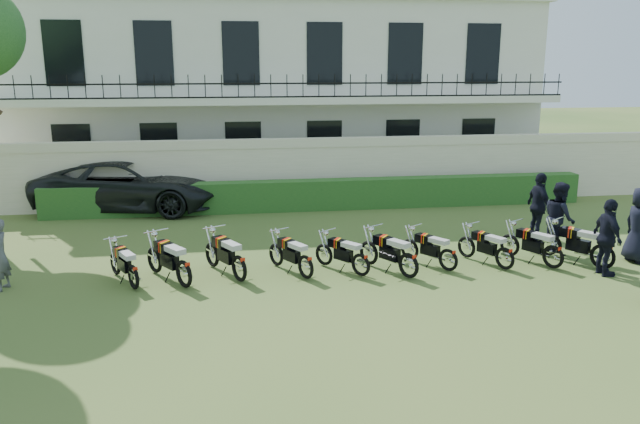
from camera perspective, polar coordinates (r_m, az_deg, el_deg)
The scene contains 19 objects.
ground at distance 13.95m, azimuth 0.50°, elevation -6.65°, with size 100.00×100.00×0.00m, color #365421.
perimeter_wall at distance 21.34m, azimuth -2.78°, elevation 3.72°, with size 30.00×0.35×2.30m.
hedge at distance 20.81m, azimuth 0.20°, elevation 1.60°, with size 18.00×0.60×1.00m, color #1B4D1E.
building at distance 26.99m, azimuth -4.10°, elevation 11.20°, with size 20.40×9.60×7.40m.
motorcycle_0 at distance 14.08m, azimuth -16.72°, elevation -5.19°, with size 0.89×1.55×0.93m.
motorcycle_1 at distance 13.88m, azimuth -12.36°, elevation -4.95°, with size 1.16×1.67×1.06m.
motorcycle_2 at distance 14.04m, azimuth -7.41°, elevation -4.56°, with size 1.00×1.71×1.03m.
motorcycle_3 at distance 14.12m, azimuth -1.31°, elevation -4.52°, with size 0.94×1.55×0.95m.
motorcycle_4 at distance 14.32m, azimuth 3.76°, elevation -4.34°, with size 1.11×1.36×0.92m.
motorcycle_5 at distance 14.29m, azimuth 8.12°, elevation -4.30°, with size 1.07×1.62×1.01m.
motorcycle_6 at distance 14.94m, azimuth 11.67°, elevation -3.83°, with size 1.03×1.43×0.92m.
motorcycle_7 at distance 15.38m, azimuth 16.57°, elevation -3.61°, with size 0.89×1.54×0.93m.
motorcycle_8 at distance 15.82m, azimuth 20.57°, elevation -3.37°, with size 0.96×1.59×0.97m.
motorcycle_9 at distance 16.20m, azimuth 24.48°, elevation -3.22°, with size 1.19×1.62×1.05m.
suv at distance 21.63m, azimuth -17.04°, elevation 2.38°, with size 2.79×6.05×1.68m, color black.
officer_2 at distance 15.73m, azimuth 24.79°, elevation -2.14°, with size 1.06×0.44×1.80m, color black.
officer_3 at distance 17.15m, azimuth 27.21°, elevation -1.03°, with size 0.92×0.60×1.88m, color black.
officer_4 at distance 17.09m, azimuth 21.04°, elevation -0.50°, with size 0.91×0.71×1.86m, color black.
officer_5 at distance 18.27m, azimuth 19.37°, elevation 0.51°, with size 1.09×0.46×1.87m, color black.
Camera 1 is at (-2.01, -12.93, 4.83)m, focal length 35.00 mm.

